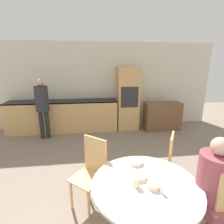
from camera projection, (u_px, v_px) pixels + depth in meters
wall_back at (101, 86)px, 5.45m from camera, size 7.16×0.05×2.60m
kitchen_counter at (63, 116)px, 5.20m from camera, size 3.17×0.60×0.92m
oven_unit at (127, 98)px, 5.32m from camera, size 0.64×0.59×1.88m
sideboard at (162, 116)px, 5.34m from camera, size 1.08×0.45×0.85m
dining_table at (145, 200)px, 1.92m from camera, size 1.17×1.17×0.73m
chair_far_left at (92, 169)px, 2.44m from camera, size 0.56×0.56×0.99m
chair_far_right at (164, 161)px, 2.62m from camera, size 0.55×0.55×0.99m
person_seated at (215, 186)px, 1.82m from camera, size 0.36×0.43×1.27m
person_standing at (42, 103)px, 4.53m from camera, size 0.34×0.34×1.60m
cup at (137, 182)px, 1.81m from camera, size 0.07×0.07×0.10m
bowl_near at (139, 176)px, 1.95m from camera, size 0.17×0.17×0.04m
bowl_centre at (136, 162)px, 2.24m from camera, size 0.18×0.18×0.05m
bowl_far at (153, 186)px, 1.79m from camera, size 0.13×0.13×0.05m
salt_shaker at (162, 189)px, 1.72m from camera, size 0.03×0.03×0.09m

